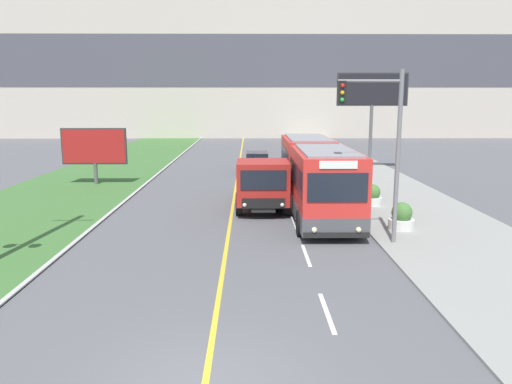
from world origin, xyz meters
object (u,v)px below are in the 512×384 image
(traffic_light_mast, at_px, (381,136))
(billboard_large, at_px, (372,94))
(planter_round_third, at_px, (353,180))
(car_distant, at_px, (257,163))
(dump_truck, at_px, (262,184))
(billboard_small, at_px, (94,147))
(planter_round_second, at_px, (372,196))
(city_bus, at_px, (315,175))
(planter_round_near, at_px, (402,217))

(traffic_light_mast, distance_m, billboard_large, 19.14)
(planter_round_third, bearing_deg, traffic_light_mast, -97.22)
(car_distant, distance_m, traffic_light_mast, 18.83)
(dump_truck, relative_size, planter_round_third, 5.69)
(billboard_small, relative_size, planter_round_second, 3.81)
(car_distant, bearing_deg, billboard_large, 3.71)
(city_bus, xyz_separation_m, billboard_small, (-12.61, 6.98, 0.67))
(city_bus, xyz_separation_m, planter_round_third, (2.88, 4.92, -1.06))
(traffic_light_mast, bearing_deg, planter_round_third, 82.78)
(car_distant, xyz_separation_m, billboard_large, (8.23, 0.53, 4.84))
(city_bus, relative_size, billboard_large, 1.77)
(planter_round_third, bearing_deg, car_distant, 127.65)
(city_bus, bearing_deg, traffic_light_mast, -76.20)
(planter_round_third, bearing_deg, billboard_small, 172.45)
(planter_round_near, bearing_deg, planter_round_second, 90.91)
(planter_round_near, height_order, planter_round_second, planter_round_near)
(billboard_large, relative_size, planter_round_third, 6.30)
(car_distant, distance_m, planter_round_second, 12.88)
(billboard_small, xyz_separation_m, planter_round_second, (15.49, -6.61, -1.77))
(city_bus, distance_m, planter_round_third, 5.80)
(traffic_light_mast, bearing_deg, car_distant, 102.72)
(traffic_light_mast, relative_size, planter_round_second, 6.02)
(dump_truck, height_order, traffic_light_mast, traffic_light_mast)
(traffic_light_mast, height_order, billboard_large, billboard_large)
(car_distant, bearing_deg, billboard_small, -153.26)
(billboard_large, bearing_deg, traffic_light_mast, -102.56)
(traffic_light_mast, xyz_separation_m, planter_round_near, (1.46, 1.87, -3.40))
(traffic_light_mast, relative_size, billboard_small, 1.58)
(planter_round_near, relative_size, planter_round_second, 1.05)
(city_bus, relative_size, planter_round_second, 12.05)
(planter_round_near, height_order, planter_round_third, planter_round_third)
(dump_truck, xyz_separation_m, billboard_large, (8.17, 12.93, 4.28))
(city_bus, height_order, billboard_small, billboard_small)
(dump_truck, distance_m, car_distant, 12.41)
(billboard_small, height_order, planter_round_near, billboard_small)
(car_distant, height_order, planter_round_third, car_distant)
(dump_truck, relative_size, billboard_large, 0.90)
(planter_round_near, distance_m, planter_round_second, 4.56)
(car_distant, relative_size, planter_round_near, 3.96)
(billboard_large, distance_m, planter_round_third, 9.51)
(dump_truck, relative_size, planter_round_second, 6.14)
(planter_round_third, bearing_deg, billboard_large, 70.15)
(planter_round_second, bearing_deg, dump_truck, -172.23)
(city_bus, bearing_deg, dump_truck, -171.60)
(dump_truck, distance_m, planter_round_near, 6.72)
(billboard_large, height_order, planter_round_third, billboard_large)
(billboard_small, bearing_deg, planter_round_third, -7.55)
(planter_round_near, bearing_deg, car_distant, 108.89)
(planter_round_second, bearing_deg, traffic_light_mast, -102.21)
(car_distant, bearing_deg, city_bus, -77.82)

